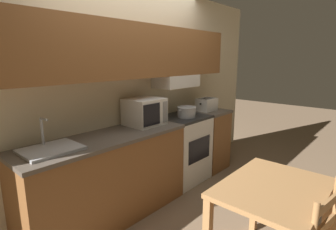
{
  "coord_description": "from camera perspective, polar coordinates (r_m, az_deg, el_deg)",
  "views": [
    {
      "loc": [
        -2.06,
        -2.41,
        1.66
      ],
      "look_at": [
        0.05,
        -0.53,
        1.05
      ],
      "focal_mm": 28.0,
      "sensor_mm": 36.0,
      "label": 1
    }
  ],
  "objects": [
    {
      "name": "dining_table",
      "position": [
        2.22,
        21.84,
        -16.9
      ],
      "size": [
        0.91,
        0.68,
        0.74
      ],
      "color": "#B27F4C",
      "rests_on": "ground_plane"
    },
    {
      "name": "microwave",
      "position": [
        3.06,
        -5.15,
        0.74
      ],
      "size": [
        0.41,
        0.38,
        0.31
      ],
      "color": "white",
      "rests_on": "lower_counter_main"
    },
    {
      "name": "cooking_pot",
      "position": [
        3.47,
        4.06,
        0.76
      ],
      "size": [
        0.33,
        0.25,
        0.14
      ],
      "color": "#B7BABF",
      "rests_on": "stove_range"
    },
    {
      "name": "sink_basin",
      "position": [
        2.43,
        -24.15,
        -6.7
      ],
      "size": [
        0.46,
        0.38,
        0.27
      ],
      "color": "#B7BABF",
      "rests_on": "lower_counter_main"
    },
    {
      "name": "stove_range",
      "position": [
        3.64,
        3.17,
        -7.25
      ],
      "size": [
        0.66,
        0.57,
        0.9
      ],
      "color": "white",
      "rests_on": "ground_plane"
    },
    {
      "name": "toaster",
      "position": [
        3.94,
        8.36,
        2.31
      ],
      "size": [
        0.31,
        0.22,
        0.18
      ],
      "color": "white",
      "rests_on": "lower_counter_right_stub"
    },
    {
      "name": "ground_plane",
      "position": [
        3.58,
        -7.21,
        -15.59
      ],
      "size": [
        16.0,
        16.0,
        0.0
      ],
      "primitive_type": "plane",
      "color": "#7F664C"
    },
    {
      "name": "lower_counter_right_stub",
      "position": [
        4.1,
        8.39,
        -5.11
      ],
      "size": [
        0.52,
        0.59,
        0.9
      ],
      "color": "brown",
      "rests_on": "ground_plane"
    },
    {
      "name": "wall_back",
      "position": [
        3.14,
        -6.96,
        8.78
      ],
      "size": [
        5.36,
        0.38,
        2.55
      ],
      "color": "beige",
      "rests_on": "ground_plane"
    },
    {
      "name": "lower_counter_main",
      "position": [
        2.85,
        -12.79,
        -13.25
      ],
      "size": [
        1.79,
        0.59,
        0.9
      ],
      "color": "brown",
      "rests_on": "ground_plane"
    }
  ]
}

